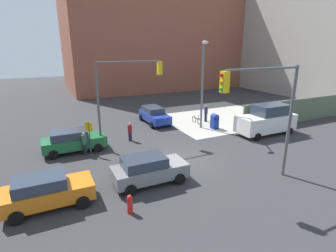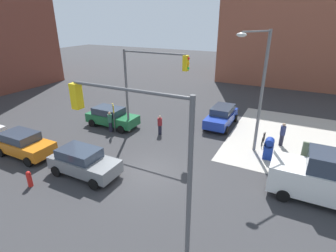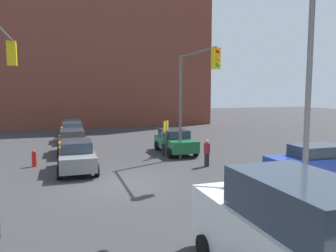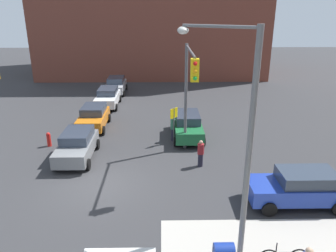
# 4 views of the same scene
# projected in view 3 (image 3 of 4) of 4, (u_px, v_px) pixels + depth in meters

# --- Properties ---
(ground_plane) EXTENTS (120.00, 120.00, 0.00)m
(ground_plane) POSITION_uv_depth(u_px,v_px,m) (123.00, 184.00, 15.27)
(ground_plane) COLOR #333335
(building_brick_west) EXTENTS (16.00, 28.00, 20.73)m
(building_brick_west) POSITION_uv_depth(u_px,v_px,m) (94.00, 47.00, 45.00)
(building_brick_west) COLOR brown
(building_brick_west) RESTS_ON ground
(traffic_signal_nw_corner) EXTENTS (5.24, 0.36, 6.50)m
(traffic_signal_nw_corner) POSITION_uv_depth(u_px,v_px,m) (193.00, 85.00, 18.54)
(traffic_signal_nw_corner) COLOR #59595B
(traffic_signal_nw_corner) RESTS_ON ground
(traffic_signal_se_corner) EXTENTS (5.12, 0.36, 6.50)m
(traffic_signal_se_corner) POSITION_uv_depth(u_px,v_px,m) (2.00, 82.00, 10.97)
(traffic_signal_se_corner) COLOR #59595B
(traffic_signal_se_corner) RESTS_ON ground
(street_lamp_corner) EXTENTS (1.60, 2.35, 8.00)m
(street_lamp_corner) POSITION_uv_depth(u_px,v_px,m) (298.00, 80.00, 11.72)
(street_lamp_corner) COLOR slate
(street_lamp_corner) RESTS_ON ground
(warning_sign_two_way) EXTENTS (0.48, 0.48, 2.40)m
(warning_sign_two_way) POSITION_uv_depth(u_px,v_px,m) (166.00, 132.00, 21.38)
(warning_sign_two_way) COLOR #4C4C4C
(warning_sign_two_way) RESTS_ON ground
(mailbox_blue) EXTENTS (0.56, 0.64, 1.43)m
(mailbox_blue) POSITION_uv_depth(u_px,v_px,m) (305.00, 198.00, 10.86)
(mailbox_blue) COLOR navy
(mailbox_blue) RESTS_ON ground
(fire_hydrant) EXTENTS (0.26, 0.26, 0.94)m
(fire_hydrant) POSITION_uv_depth(u_px,v_px,m) (34.00, 158.00, 18.66)
(fire_hydrant) COLOR red
(fire_hydrant) RESTS_ON ground
(hatchback_gray) EXTENTS (4.19, 2.02, 1.62)m
(hatchback_gray) POSITION_uv_depth(u_px,v_px,m) (77.00, 156.00, 17.59)
(hatchback_gray) COLOR slate
(hatchback_gray) RESTS_ON ground
(sedan_silver) EXTENTS (4.28, 2.02, 1.62)m
(sedan_silver) POSITION_uv_depth(u_px,v_px,m) (72.00, 126.00, 32.51)
(sedan_silver) COLOR #B7BABF
(sedan_silver) RESTS_ON ground
(hatchback_green) EXTENTS (4.44, 2.02, 1.62)m
(hatchback_green) POSITION_uv_depth(u_px,v_px,m) (175.00, 141.00, 22.76)
(hatchback_green) COLOR #1E6638
(hatchback_green) RESTS_ON ground
(hatchback_white) EXTENTS (4.25, 2.02, 1.62)m
(hatchback_white) POSITION_uv_depth(u_px,v_px,m) (72.00, 132.00, 27.93)
(hatchback_white) COLOR white
(hatchback_white) RESTS_ON ground
(coupe_blue) EXTENTS (2.02, 4.45, 1.62)m
(coupe_blue) POSITION_uv_depth(u_px,v_px,m) (313.00, 161.00, 16.31)
(coupe_blue) COLOR #1E389E
(coupe_blue) RESTS_ON ground
(sedan_orange) EXTENTS (4.09, 2.02, 1.62)m
(sedan_orange) POSITION_uv_depth(u_px,v_px,m) (73.00, 141.00, 22.51)
(sedan_orange) COLOR orange
(sedan_orange) RESTS_ON ground
(van_white_delivery) EXTENTS (5.40, 2.32, 2.62)m
(van_white_delivery) POSITION_uv_depth(u_px,v_px,m) (290.00, 238.00, 6.76)
(van_white_delivery) COLOR white
(van_white_delivery) RESTS_ON ground
(pedestrian_crossing) EXTENTS (0.36, 0.36, 1.70)m
(pedestrian_crossing) POSITION_uv_depth(u_px,v_px,m) (164.00, 142.00, 21.83)
(pedestrian_crossing) COLOR #2D664C
(pedestrian_crossing) RESTS_ON ground
(pedestrian_waiting) EXTENTS (0.36, 0.36, 1.56)m
(pedestrian_waiting) POSITION_uv_depth(u_px,v_px,m) (207.00, 153.00, 18.67)
(pedestrian_waiting) COLOR maroon
(pedestrian_waiting) RESTS_ON ground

